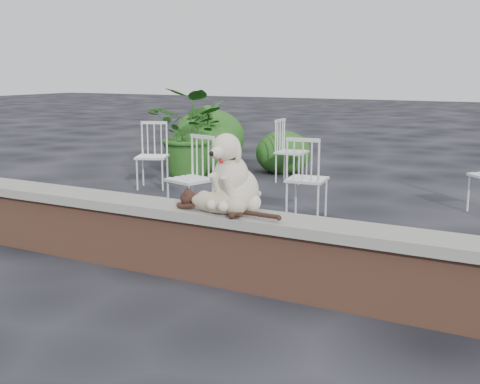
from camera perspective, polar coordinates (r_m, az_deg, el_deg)
The scene contains 12 objects.
ground at distance 5.10m, azimuth -5.84°, elevation -7.62°, with size 60.00×60.00×0.00m, color black.
brick_wall at distance 5.02m, azimuth -5.89°, elevation -4.92°, with size 6.00×0.30×0.50m, color brown.
capstone at distance 4.95m, azimuth -5.96°, elevation -1.70°, with size 6.20×0.40×0.08m, color slate.
dog at distance 4.66m, azimuth -0.25°, elevation 2.00°, with size 0.41×0.54×0.63m, color beige, non-canonical shape.
cat at distance 4.62m, azimuth -2.01°, elevation -0.91°, with size 1.09×0.26×0.19m, color tan, non-canonical shape.
chair_b at distance 6.78m, azimuth -4.74°, elevation 1.32°, with size 0.56×0.56×0.94m, color white, non-canonical shape.
chair_e at distance 9.07m, azimuth 4.92°, elevation 3.90°, with size 0.56×0.56×0.94m, color white, non-canonical shape.
chair_c at distance 6.82m, azimuth 6.37°, elevation 1.34°, with size 0.56×0.56×0.94m, color white, non-canonical shape.
chair_a at distance 8.64m, azimuth -8.34°, elevation 3.44°, with size 0.56×0.56×0.94m, color white, non-canonical shape.
potted_plant_a at distance 9.57m, azimuth -4.61°, elevation 5.67°, with size 1.25×1.09×1.39m, color #274D16.
potted_plant_b at distance 10.14m, azimuth -2.93°, elevation 5.40°, with size 0.66×0.66×1.18m, color #274D16.
shrubbery at distance 10.46m, azimuth -1.66°, elevation 4.63°, with size 2.74×1.97×1.04m.
Camera 1 is at (2.73, -3.97, 1.67)m, focal length 45.01 mm.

